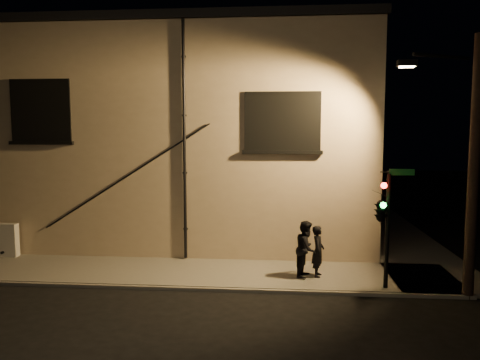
# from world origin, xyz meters

# --- Properties ---
(ground) EXTENTS (90.00, 90.00, 0.00)m
(ground) POSITION_xyz_m (0.00, 0.00, 0.00)
(ground) COLOR black
(sidewalk) EXTENTS (21.00, 16.00, 0.12)m
(sidewalk) POSITION_xyz_m (1.22, 4.39, 0.06)
(sidewalk) COLOR #5E5A54
(sidewalk) RESTS_ON ground
(building) EXTENTS (16.20, 12.23, 8.80)m
(building) POSITION_xyz_m (-3.00, 8.99, 4.40)
(building) COLOR tan
(building) RESTS_ON ground
(pedestrian_a) EXTENTS (0.47, 0.63, 1.60)m
(pedestrian_a) POSITION_xyz_m (2.74, 1.29, 0.92)
(pedestrian_a) COLOR black
(pedestrian_a) RESTS_ON sidewalk
(pedestrian_b) EXTENTS (0.88, 1.01, 1.76)m
(pedestrian_b) POSITION_xyz_m (2.37, 1.25, 1.00)
(pedestrian_b) COLOR black
(pedestrian_b) RESTS_ON sidewalk
(traffic_signal) EXTENTS (1.21, 2.03, 3.47)m
(traffic_signal) POSITION_xyz_m (4.42, 0.25, 2.45)
(traffic_signal) COLOR black
(traffic_signal) RESTS_ON sidewalk
(streetlamp_pole) EXTENTS (2.03, 1.39, 7.23)m
(streetlamp_pole) POSITION_xyz_m (6.71, 0.09, 3.84)
(streetlamp_pole) COLOR black
(streetlamp_pole) RESTS_ON ground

